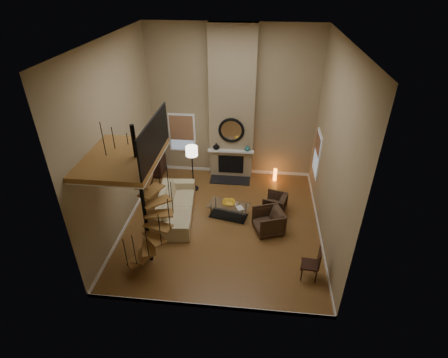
# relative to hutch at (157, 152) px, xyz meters

# --- Properties ---
(ground) EXTENTS (6.00, 6.50, 0.01)m
(ground) POSITION_rel_hutch_xyz_m (2.80, -2.78, -0.95)
(ground) COLOR olive
(ground) RESTS_ON ground
(back_wall) EXTENTS (6.00, 0.02, 5.50)m
(back_wall) POSITION_rel_hutch_xyz_m (2.80, 0.47, 1.80)
(back_wall) COLOR #9A8763
(back_wall) RESTS_ON ground
(front_wall) EXTENTS (6.00, 0.02, 5.50)m
(front_wall) POSITION_rel_hutch_xyz_m (2.80, -6.03, 1.80)
(front_wall) COLOR #9A8763
(front_wall) RESTS_ON ground
(left_wall) EXTENTS (0.02, 6.50, 5.50)m
(left_wall) POSITION_rel_hutch_xyz_m (-0.20, -2.78, 1.80)
(left_wall) COLOR #9A8763
(left_wall) RESTS_ON ground
(right_wall) EXTENTS (0.02, 6.50, 5.50)m
(right_wall) POSITION_rel_hutch_xyz_m (5.80, -2.78, 1.80)
(right_wall) COLOR #9A8763
(right_wall) RESTS_ON ground
(ceiling) EXTENTS (6.00, 6.50, 0.01)m
(ceiling) POSITION_rel_hutch_xyz_m (2.80, -2.78, 4.54)
(ceiling) COLOR silver
(ceiling) RESTS_ON back_wall
(baseboard_back) EXTENTS (6.00, 0.02, 0.12)m
(baseboard_back) POSITION_rel_hutch_xyz_m (2.80, 0.46, -0.89)
(baseboard_back) COLOR white
(baseboard_back) RESTS_ON ground
(baseboard_front) EXTENTS (6.00, 0.02, 0.12)m
(baseboard_front) POSITION_rel_hutch_xyz_m (2.80, -6.02, -0.89)
(baseboard_front) COLOR white
(baseboard_front) RESTS_ON ground
(baseboard_left) EXTENTS (0.02, 6.50, 0.12)m
(baseboard_left) POSITION_rel_hutch_xyz_m (-0.19, -2.78, -0.89)
(baseboard_left) COLOR white
(baseboard_left) RESTS_ON ground
(baseboard_right) EXTENTS (0.02, 6.50, 0.12)m
(baseboard_right) POSITION_rel_hutch_xyz_m (5.79, -2.78, -0.89)
(baseboard_right) COLOR white
(baseboard_right) RESTS_ON ground
(chimney_breast) EXTENTS (1.60, 0.38, 5.50)m
(chimney_breast) POSITION_rel_hutch_xyz_m (2.80, 0.28, 1.80)
(chimney_breast) COLOR #8E7C5C
(chimney_breast) RESTS_ON ground
(hearth) EXTENTS (1.50, 0.60, 0.04)m
(hearth) POSITION_rel_hutch_xyz_m (2.80, -0.21, -0.93)
(hearth) COLOR black
(hearth) RESTS_ON ground
(firebox) EXTENTS (0.95, 0.02, 0.72)m
(firebox) POSITION_rel_hutch_xyz_m (2.80, 0.08, -0.40)
(firebox) COLOR black
(firebox) RESTS_ON chimney_breast
(mantel) EXTENTS (1.70, 0.18, 0.06)m
(mantel) POSITION_rel_hutch_xyz_m (2.80, 0.00, 0.20)
(mantel) COLOR white
(mantel) RESTS_ON chimney_breast
(mirror_frame) EXTENTS (0.94, 0.10, 0.94)m
(mirror_frame) POSITION_rel_hutch_xyz_m (2.80, 0.06, 1.00)
(mirror_frame) COLOR black
(mirror_frame) RESTS_ON chimney_breast
(mirror_disc) EXTENTS (0.80, 0.01, 0.80)m
(mirror_disc) POSITION_rel_hutch_xyz_m (2.80, 0.07, 1.00)
(mirror_disc) COLOR white
(mirror_disc) RESTS_ON chimney_breast
(vase_left) EXTENTS (0.24, 0.24, 0.25)m
(vase_left) POSITION_rel_hutch_xyz_m (2.25, 0.04, 0.35)
(vase_left) COLOR black
(vase_left) RESTS_ON mantel
(vase_right) EXTENTS (0.20, 0.20, 0.21)m
(vase_right) POSITION_rel_hutch_xyz_m (3.40, 0.04, 0.33)
(vase_right) COLOR #1B5E60
(vase_right) RESTS_ON mantel
(window_back) EXTENTS (1.02, 0.06, 1.52)m
(window_back) POSITION_rel_hutch_xyz_m (0.90, 0.45, 0.67)
(window_back) COLOR white
(window_back) RESTS_ON back_wall
(window_right) EXTENTS (0.06, 1.02, 1.52)m
(window_right) POSITION_rel_hutch_xyz_m (5.77, -0.78, 0.68)
(window_right) COLOR white
(window_right) RESTS_ON right_wall
(entry_door) EXTENTS (0.10, 1.05, 2.16)m
(entry_door) POSITION_rel_hutch_xyz_m (-0.16, -0.98, 0.10)
(entry_door) COLOR white
(entry_door) RESTS_ON ground
(loft) EXTENTS (1.70, 2.20, 1.09)m
(loft) POSITION_rel_hutch_xyz_m (0.75, -4.58, 2.29)
(loft) COLOR olive
(loft) RESTS_ON left_wall
(spiral_stair) EXTENTS (1.47, 1.47, 4.06)m
(spiral_stair) POSITION_rel_hutch_xyz_m (1.01, -4.57, 0.83)
(spiral_stair) COLOR black
(spiral_stair) RESTS_ON ground
(hutch) EXTENTS (0.37, 0.79, 1.76)m
(hutch) POSITION_rel_hutch_xyz_m (0.00, 0.00, 0.00)
(hutch) COLOR black
(hutch) RESTS_ON ground
(sofa) EXTENTS (1.38, 2.85, 0.80)m
(sofa) POSITION_rel_hutch_xyz_m (1.23, -2.50, -0.55)
(sofa) COLOR tan
(sofa) RESTS_ON ground
(armchair_near) EXTENTS (0.87, 0.85, 0.64)m
(armchair_near) POSITION_rel_hutch_xyz_m (4.49, -2.04, -0.60)
(armchair_near) COLOR #3C291B
(armchair_near) RESTS_ON ground
(armchair_far) EXTENTS (1.07, 1.05, 0.76)m
(armchair_far) POSITION_rel_hutch_xyz_m (4.30, -2.96, -0.60)
(armchair_far) COLOR #3C291B
(armchair_far) RESTS_ON ground
(coffee_table) EXTENTS (1.41, 0.92, 0.48)m
(coffee_table) POSITION_rel_hutch_xyz_m (2.95, -2.40, -0.67)
(coffee_table) COLOR silver
(coffee_table) RESTS_ON ground
(bowl) EXTENTS (0.42, 0.42, 0.10)m
(bowl) POSITION_rel_hutch_xyz_m (2.95, -2.35, -0.45)
(bowl) COLOR gold
(bowl) RESTS_ON coffee_table
(book) EXTENTS (0.29, 0.32, 0.03)m
(book) POSITION_rel_hutch_xyz_m (3.30, -2.55, -0.49)
(book) COLOR gray
(book) RESTS_ON coffee_table
(floor_lamp) EXTENTS (0.41, 0.41, 1.72)m
(floor_lamp) POSITION_rel_hutch_xyz_m (1.52, -0.91, 0.46)
(floor_lamp) COLOR black
(floor_lamp) RESTS_ON ground
(accent_lamp) EXTENTS (0.13, 0.13, 0.47)m
(accent_lamp) POSITION_rel_hutch_xyz_m (4.48, -0.01, -0.70)
(accent_lamp) COLOR orange
(accent_lamp) RESTS_ON ground
(side_chair) EXTENTS (0.47, 0.45, 0.93)m
(side_chair) POSITION_rel_hutch_xyz_m (5.36, -4.77, -0.42)
(side_chair) COLOR black
(side_chair) RESTS_ON ground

